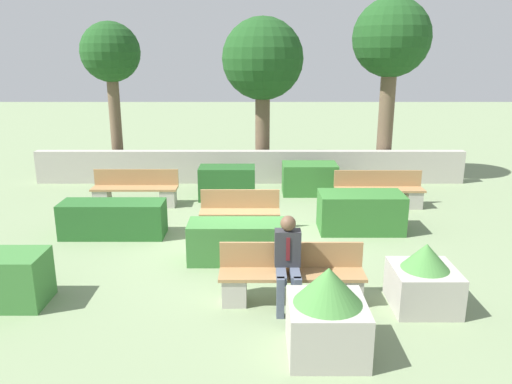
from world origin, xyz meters
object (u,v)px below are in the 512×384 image
object	(u,v)px
tree_center_left	(261,62)
tree_center_right	(389,43)
bench_left_side	(133,192)
tree_leftmost	(109,57)
bench_back	(377,193)
planter_corner_left	(422,279)
bench_front	(290,279)
person_seated_man	(286,258)
planter_corner_right	(325,313)
bench_right_side	(238,217)

from	to	relation	value
tree_center_left	tree_center_right	world-z (taller)	tree_center_right
bench_left_side	tree_leftmost	xyz separation A→B (m)	(-1.19, 2.96, 3.18)
bench_back	planter_corner_left	size ratio (longest dim) A/B	2.15
bench_front	tree_leftmost	xyz separation A→B (m)	(-4.69, 7.90, 3.17)
person_seated_man	tree_leftmost	distance (m)	9.68
planter_corner_left	tree_center_right	world-z (taller)	tree_center_right
bench_back	tree_center_left	distance (m)	5.14
planter_corner_left	tree_center_right	size ratio (longest dim) A/B	0.19
person_seated_man	tree_center_left	world-z (taller)	tree_center_left
bench_front	planter_corner_right	distance (m)	1.41
bench_left_side	tree_center_left	size ratio (longest dim) A/B	0.45
planter_corner_right	tree_center_right	bearing A→B (deg)	72.17
planter_corner_right	tree_leftmost	distance (m)	10.95
planter_corner_left	tree_center_left	world-z (taller)	tree_center_left
bench_back	tree_center_right	size ratio (longest dim) A/B	0.42
bench_back	tree_leftmost	distance (m)	8.40
bench_left_side	planter_corner_left	world-z (taller)	planter_corner_left
planter_corner_left	tree_center_left	distance (m)	8.86
tree_leftmost	tree_center_left	xyz separation A→B (m)	(4.35, -0.04, -0.12)
bench_left_side	person_seated_man	xyz separation A→B (m)	(3.43, -5.08, 0.42)
bench_front	bench_right_side	bearing A→B (deg)	106.10
bench_back	planter_corner_right	bearing A→B (deg)	-97.02
bench_left_side	bench_back	world-z (taller)	same
bench_front	planter_corner_left	xyz separation A→B (m)	(1.92, -0.17, 0.08)
person_seated_man	tree_leftmost	size ratio (longest dim) A/B	0.30
bench_left_side	bench_right_side	world-z (taller)	same
person_seated_man	bench_front	bearing A→B (deg)	63.41
bench_right_side	planter_corner_right	xyz separation A→B (m)	(1.21, -4.38, 0.21)
bench_left_side	bench_front	bearing A→B (deg)	-46.88
tree_center_left	person_seated_man	bearing A→B (deg)	-88.06
bench_right_side	tree_center_right	distance (m)	7.16
bench_front	planter_corner_right	size ratio (longest dim) A/B	1.88
person_seated_man	tree_center_right	bearing A→B (deg)	67.01
bench_left_side	person_seated_man	bearing A→B (deg)	-48.19
bench_front	person_seated_man	size ratio (longest dim) A/B	1.59
bench_back	person_seated_man	size ratio (longest dim) A/B	1.56
bench_front	bench_right_side	distance (m)	3.14
bench_front	bench_left_side	distance (m)	6.06
planter_corner_right	tree_center_right	world-z (taller)	tree_center_right
person_seated_man	tree_center_right	world-z (taller)	tree_center_right
bench_left_side	tree_center_right	distance (m)	8.10
planter_corner_left	planter_corner_right	distance (m)	1.98
bench_right_side	bench_back	bearing A→B (deg)	33.83
planter_corner_right	bench_left_side	bearing A→B (deg)	121.37
bench_back	planter_corner_left	xyz separation A→B (m)	(-0.53, -5.00, 0.08)
bench_left_side	planter_corner_right	xyz separation A→B (m)	(3.84, -6.30, 0.20)
planter_corner_right	tree_center_right	distance (m)	10.06
bench_front	planter_corner_left	world-z (taller)	planter_corner_left
planter_corner_left	tree_leftmost	world-z (taller)	tree_leftmost
tree_leftmost	tree_center_right	bearing A→B (deg)	-1.72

